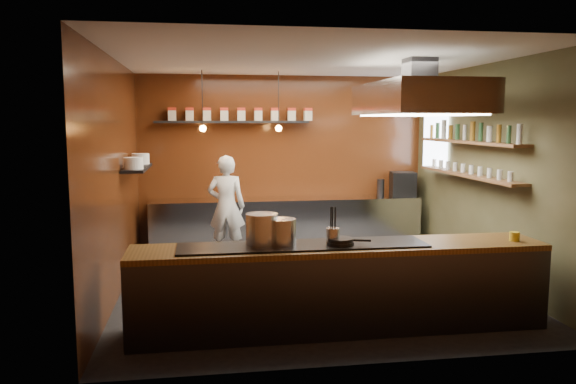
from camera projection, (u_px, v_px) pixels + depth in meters
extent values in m
plane|color=black|center=(311.00, 286.00, 7.59)|extent=(5.00, 5.00, 0.00)
plane|color=#3F1B0B|center=(284.00, 162.00, 9.86)|extent=(5.00, 0.00, 5.00)
plane|color=#3F1B0B|center=(116.00, 179.00, 7.03)|extent=(0.00, 5.00, 5.00)
plane|color=#414024|center=(488.00, 173.00, 7.78)|extent=(0.00, 5.00, 5.00)
plane|color=silver|center=(312.00, 60.00, 7.22)|extent=(5.00, 5.00, 0.00)
plane|color=white|center=(435.00, 140.00, 9.39)|extent=(0.00, 1.00, 1.00)
cube|color=silver|center=(287.00, 224.00, 9.67)|extent=(4.60, 0.65, 0.90)
cube|color=#38383D|center=(340.00, 290.00, 5.97)|extent=(4.40, 0.70, 0.86)
cube|color=brown|center=(340.00, 248.00, 5.91)|extent=(4.40, 0.72, 0.06)
cube|color=black|center=(303.00, 245.00, 5.85)|extent=(2.60, 0.55, 0.02)
cube|color=black|center=(232.00, 122.00, 9.49)|extent=(2.60, 0.26, 0.04)
cube|color=black|center=(137.00, 168.00, 8.03)|extent=(0.30, 1.40, 0.04)
cube|color=brown|center=(468.00, 142.00, 8.00)|extent=(0.26, 2.80, 0.04)
cube|color=brown|center=(467.00, 175.00, 8.06)|extent=(0.26, 2.80, 0.04)
cube|color=#38383D|center=(420.00, 70.00, 7.04)|extent=(0.35, 0.35, 0.30)
cube|color=silver|center=(419.00, 98.00, 7.08)|extent=(1.20, 2.00, 0.40)
cube|color=white|center=(418.00, 115.00, 7.11)|extent=(1.00, 1.80, 0.02)
cylinder|color=black|center=(202.00, 99.00, 8.73)|extent=(0.01, 0.01, 0.90)
sphere|color=orange|center=(203.00, 128.00, 8.78)|extent=(0.10, 0.10, 0.10)
cylinder|color=black|center=(279.00, 100.00, 8.91)|extent=(0.01, 0.01, 0.90)
sphere|color=orange|center=(279.00, 128.00, 8.97)|extent=(0.10, 0.10, 0.10)
cube|color=#BFB79F|center=(172.00, 116.00, 9.33)|extent=(0.13, 0.13, 0.17)
cube|color=#AD2615|center=(172.00, 109.00, 9.32)|extent=(0.13, 0.13, 0.05)
cube|color=#BFB79F|center=(190.00, 116.00, 9.37)|extent=(0.13, 0.13, 0.17)
cube|color=#AD2615|center=(189.00, 109.00, 9.36)|extent=(0.13, 0.13, 0.05)
cube|color=#BFB79F|center=(207.00, 116.00, 9.42)|extent=(0.13, 0.13, 0.17)
cube|color=#AD2615|center=(207.00, 109.00, 9.40)|extent=(0.14, 0.13, 0.05)
cube|color=#BFB79F|center=(224.00, 116.00, 9.46)|extent=(0.13, 0.13, 0.17)
cube|color=#AD2615|center=(224.00, 109.00, 9.45)|extent=(0.13, 0.13, 0.05)
cube|color=#BFB79F|center=(241.00, 116.00, 9.50)|extent=(0.13, 0.13, 0.17)
cube|color=#AD2615|center=(241.00, 109.00, 9.49)|extent=(0.14, 0.13, 0.05)
cube|color=#BFB79F|center=(258.00, 116.00, 9.55)|extent=(0.13, 0.13, 0.17)
cube|color=#AD2615|center=(258.00, 109.00, 9.53)|extent=(0.14, 0.13, 0.05)
cube|color=#BFB79F|center=(275.00, 116.00, 9.59)|extent=(0.13, 0.13, 0.17)
cube|color=#AD2615|center=(275.00, 109.00, 9.58)|extent=(0.14, 0.13, 0.05)
cube|color=#BFB79F|center=(291.00, 116.00, 9.64)|extent=(0.13, 0.13, 0.17)
cube|color=#AD2615|center=(291.00, 109.00, 9.62)|extent=(0.14, 0.13, 0.05)
cube|color=#BFB79F|center=(308.00, 116.00, 9.68)|extent=(0.13, 0.13, 0.17)
cube|color=#AD2615|center=(308.00, 109.00, 9.66)|extent=(0.14, 0.13, 0.05)
cylinder|color=white|center=(134.00, 163.00, 7.57)|extent=(0.26, 0.26, 0.16)
cylinder|color=white|center=(141.00, 159.00, 8.45)|extent=(0.26, 0.26, 0.16)
cylinder|color=silver|center=(519.00, 134.00, 6.71)|extent=(0.06, 0.06, 0.24)
cylinder|color=#2D5933|center=(509.00, 134.00, 6.94)|extent=(0.06, 0.06, 0.24)
cylinder|color=#8C601E|center=(499.00, 133.00, 7.17)|extent=(0.06, 0.06, 0.24)
cylinder|color=silver|center=(490.00, 133.00, 7.40)|extent=(0.06, 0.06, 0.24)
cylinder|color=#2D5933|center=(481.00, 133.00, 7.64)|extent=(0.06, 0.06, 0.24)
cylinder|color=#8C601E|center=(473.00, 132.00, 7.87)|extent=(0.06, 0.06, 0.24)
cylinder|color=silver|center=(465.00, 132.00, 8.10)|extent=(0.06, 0.06, 0.24)
cylinder|color=#2D5933|center=(457.00, 132.00, 8.33)|extent=(0.06, 0.06, 0.24)
cylinder|color=#8C601E|center=(450.00, 131.00, 8.56)|extent=(0.06, 0.06, 0.24)
cylinder|color=silver|center=(444.00, 131.00, 8.79)|extent=(0.06, 0.06, 0.24)
cylinder|color=#2D5933|center=(438.00, 131.00, 9.03)|extent=(0.06, 0.06, 0.24)
cylinder|color=#8C601E|center=(432.00, 131.00, 9.26)|extent=(0.06, 0.06, 0.24)
cylinder|color=silver|center=(510.00, 177.00, 6.92)|extent=(0.07, 0.07, 0.13)
cylinder|color=silver|center=(500.00, 175.00, 7.17)|extent=(0.07, 0.07, 0.13)
cylinder|color=silver|center=(490.00, 173.00, 7.42)|extent=(0.07, 0.07, 0.13)
cylinder|color=silver|center=(480.00, 171.00, 7.67)|extent=(0.07, 0.07, 0.13)
cylinder|color=silver|center=(471.00, 170.00, 7.92)|extent=(0.07, 0.07, 0.13)
cylinder|color=silver|center=(463.00, 168.00, 8.18)|extent=(0.07, 0.07, 0.13)
cylinder|color=silver|center=(455.00, 167.00, 8.43)|extent=(0.07, 0.07, 0.13)
cylinder|color=silver|center=(448.00, 165.00, 8.68)|extent=(0.07, 0.07, 0.13)
cylinder|color=silver|center=(441.00, 164.00, 8.93)|extent=(0.07, 0.07, 0.13)
cylinder|color=silver|center=(434.00, 163.00, 9.18)|extent=(0.07, 0.07, 0.13)
cylinder|color=silver|center=(262.00, 229.00, 5.83)|extent=(0.44, 0.44, 0.32)
cylinder|color=#B3B5BB|center=(282.00, 232.00, 5.82)|extent=(0.37, 0.37, 0.27)
cylinder|color=silver|center=(333.00, 236.00, 5.82)|extent=(0.15, 0.15, 0.18)
cylinder|color=black|center=(340.00, 243.00, 5.82)|extent=(0.29, 0.29, 0.04)
cylinder|color=black|center=(340.00, 240.00, 5.81)|extent=(0.27, 0.27, 0.04)
cylinder|color=black|center=(362.00, 240.00, 5.78)|extent=(0.18, 0.07, 0.02)
cylinder|color=yellow|center=(514.00, 236.00, 6.10)|extent=(0.14, 0.14, 0.10)
cube|color=black|center=(403.00, 184.00, 9.96)|extent=(0.48, 0.46, 0.42)
imported|color=silver|center=(226.00, 206.00, 9.12)|extent=(0.67, 0.49, 1.67)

